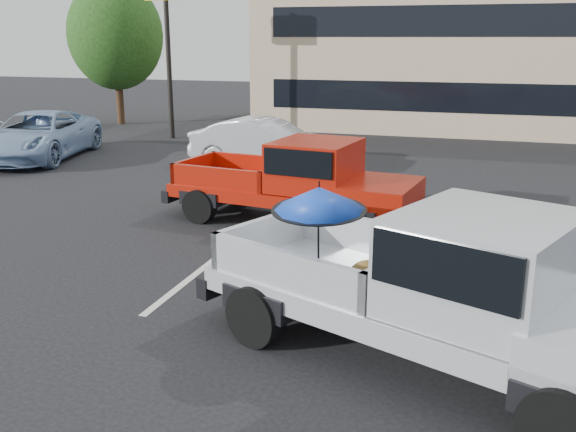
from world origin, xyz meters
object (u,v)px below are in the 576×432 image
(silver_pickup, at_px, (460,285))
(blue_suv, at_px, (38,136))
(tree_left, at_px, (115,35))
(red_pickup, at_px, (308,179))
(silver_sedan, at_px, (265,144))
(motel_sign, at_px, (166,8))

(silver_pickup, bearing_deg, blue_suv, 165.81)
(tree_left, distance_m, blue_suv, 8.85)
(red_pickup, relative_size, silver_sedan, 1.25)
(motel_sign, bearing_deg, red_pickup, -50.29)
(motel_sign, distance_m, tree_left, 5.08)
(blue_suv, bearing_deg, red_pickup, -37.21)
(tree_left, bearing_deg, red_pickup, -46.44)
(tree_left, xyz_separation_m, blue_suv, (2.06, -8.07, -3.01))
(tree_left, bearing_deg, silver_pickup, -49.70)
(silver_sedan, bearing_deg, motel_sign, 55.30)
(motel_sign, relative_size, silver_sedan, 1.40)
(silver_pickup, bearing_deg, tree_left, 152.86)
(silver_pickup, distance_m, silver_sedan, 12.01)
(silver_pickup, relative_size, blue_suv, 1.16)
(tree_left, xyz_separation_m, silver_pickup, (15.10, -17.80, -2.68))
(tree_left, distance_m, silver_pickup, 23.50)
(motel_sign, distance_m, blue_suv, 6.70)
(motel_sign, relative_size, red_pickup, 1.12)
(motel_sign, relative_size, blue_suv, 1.16)
(silver_sedan, height_order, blue_suv, blue_suv)
(silver_pickup, xyz_separation_m, red_pickup, (-3.17, 5.26, -0.12))
(motel_sign, height_order, red_pickup, motel_sign)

